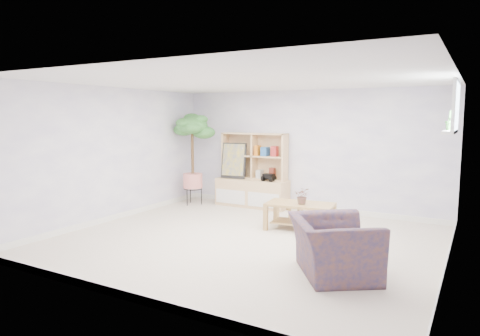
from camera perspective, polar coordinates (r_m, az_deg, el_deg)
The scene contains 14 objects.
floor at distance 6.61m, azimuth 0.91°, elevation -9.61°, with size 5.50×5.00×0.01m, color #C3AC8B.
ceiling at distance 6.36m, azimuth 0.95°, elevation 11.60°, with size 5.50×5.00×0.01m, color white.
walls at distance 6.38m, azimuth 0.93°, elevation 0.79°, with size 5.51×5.01×2.40m.
baseboard at distance 6.60m, azimuth 0.91°, elevation -9.19°, with size 5.50×5.00×0.10m, color white, non-canonical shape.
window at distance 6.18m, azimuth 26.91°, elevation 7.29°, with size 0.10×0.98×0.68m, color silver, non-canonical shape.
window_sill at distance 6.19m, azimuth 26.20°, elevation 4.36°, with size 0.14×1.00×0.04m, color white.
storage_unit at distance 8.90m, azimuth 1.62°, elevation -0.28°, with size 1.54×0.52×1.54m, color tan, non-canonical shape.
poster at distance 9.02m, azimuth -0.84°, elevation 0.99°, with size 0.54×0.13×0.75m, color yellow, non-canonical shape.
toy_truck at distance 8.65m, azimuth 3.85°, elevation -1.21°, with size 0.32×0.22×0.17m, color black, non-canonical shape.
coffee_table at distance 7.23m, azimuth 8.01°, elevation -6.41°, with size 1.10×0.60×0.45m, color #A57A3E, non-canonical shape.
table_plant at distance 7.07m, azimuth 8.34°, elevation -3.69°, with size 0.25×0.22×0.28m, color #1F7120.
floor_tree at distance 9.15m, azimuth -6.35°, elevation 1.18°, with size 0.72×0.72×1.95m, color #316C28, non-canonical shape.
armchair at distance 5.25m, azimuth 12.36°, elevation -9.74°, with size 1.05×0.91×0.78m, color navy.
sill_plant at distance 6.30m, azimuth 26.34°, elevation 5.79°, with size 0.15×0.12×0.27m, color #316C28.
Camera 1 is at (3.03, -5.57, 1.87)m, focal length 32.00 mm.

